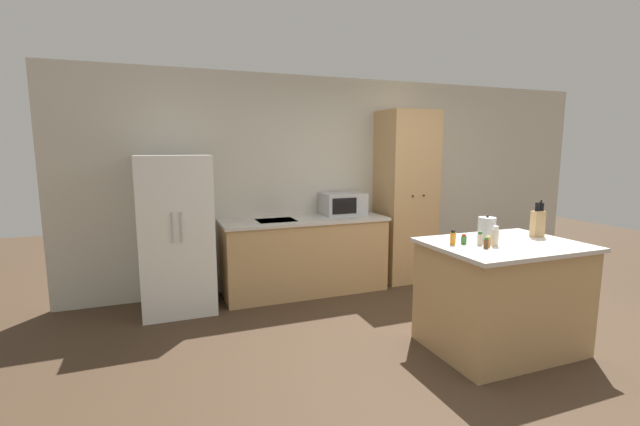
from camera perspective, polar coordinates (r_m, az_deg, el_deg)
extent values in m
plane|color=#423021|center=(4.09, 19.76, -16.89)|extent=(14.00, 14.00, 0.00)
cube|color=beige|center=(5.67, 4.96, 4.30)|extent=(7.20, 0.06, 2.60)
cube|color=white|center=(4.79, -18.64, -2.63)|extent=(0.73, 0.72, 1.66)
cylinder|color=silver|center=(4.40, -19.03, -1.87)|extent=(0.02, 0.02, 0.30)
cylinder|color=silver|center=(4.40, -17.99, -1.81)|extent=(0.02, 0.02, 0.30)
cube|color=tan|center=(5.18, -2.05, -5.84)|extent=(1.93, 0.63, 0.86)
cube|color=beige|center=(5.08, -2.08, -0.92)|extent=(1.97, 0.67, 0.03)
cube|color=#9EA0A3|center=(4.98, -5.87, -1.03)|extent=(0.44, 0.34, 0.01)
cube|color=tan|center=(5.69, 11.32, 2.13)|extent=(0.67, 0.57, 2.20)
sphere|color=black|center=(5.39, 12.28, 2.22)|extent=(0.02, 0.02, 0.02)
sphere|color=black|center=(5.48, 13.69, 2.28)|extent=(0.02, 0.02, 0.02)
cube|color=tan|center=(4.07, 22.98, -10.35)|extent=(1.20, 0.88, 0.90)
cube|color=beige|center=(3.95, 23.38, -3.91)|extent=(1.26, 0.94, 0.03)
cube|color=#B2B5B7|center=(5.36, 3.09, 1.23)|extent=(0.52, 0.37, 0.27)
cube|color=black|center=(5.16, 3.30, 0.95)|extent=(0.31, 0.01, 0.19)
cube|color=tan|center=(4.31, 27.02, -1.31)|extent=(0.12, 0.07, 0.24)
cylinder|color=black|center=(4.25, 26.85, 0.74)|extent=(0.02, 0.02, 0.08)
cylinder|color=black|center=(4.26, 27.03, 0.72)|extent=(0.02, 0.02, 0.08)
cylinder|color=black|center=(4.27, 27.17, 0.68)|extent=(0.02, 0.02, 0.07)
cylinder|color=black|center=(4.29, 27.20, 0.78)|extent=(0.02, 0.02, 0.08)
cylinder|color=black|center=(4.30, 27.40, 0.91)|extent=(0.02, 0.02, 0.10)
cylinder|color=black|center=(4.31, 27.59, 0.72)|extent=(0.02, 0.02, 0.07)
cylinder|color=#563319|center=(3.66, 21.26, -3.87)|extent=(0.04, 0.04, 0.07)
cylinder|color=#286628|center=(3.65, 21.30, -3.19)|extent=(0.03, 0.03, 0.02)
cylinder|color=beige|center=(3.77, 20.53, -3.33)|extent=(0.04, 0.04, 0.09)
cylinder|color=#286628|center=(3.76, 20.57, -2.49)|extent=(0.03, 0.03, 0.02)
cylinder|color=orange|center=(3.73, 21.49, -3.66)|extent=(0.04, 0.04, 0.07)
cylinder|color=#E5DB4C|center=(3.72, 21.53, -2.99)|extent=(0.03, 0.03, 0.02)
cylinder|color=#337033|center=(3.76, 18.62, -3.44)|extent=(0.05, 0.05, 0.07)
cylinder|color=red|center=(3.76, 18.65, -2.82)|extent=(0.03, 0.03, 0.01)
cylinder|color=beige|center=(3.77, 22.33, -3.08)|extent=(0.05, 0.05, 0.14)
cylinder|color=silver|center=(3.75, 22.40, -1.84)|extent=(0.04, 0.04, 0.03)
cylinder|color=orange|center=(3.71, 17.29, -3.29)|extent=(0.05, 0.05, 0.10)
cylinder|color=black|center=(3.69, 17.33, -2.34)|extent=(0.03, 0.03, 0.02)
cylinder|color=#B2B5B7|center=(3.94, 21.34, -2.03)|extent=(0.15, 0.15, 0.21)
sphere|color=#262628|center=(3.92, 21.44, -0.37)|extent=(0.02, 0.02, 0.02)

